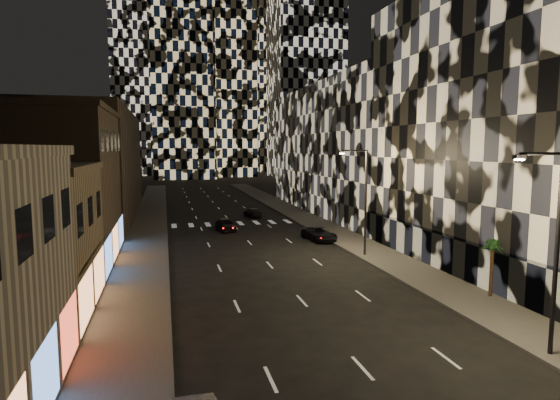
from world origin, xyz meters
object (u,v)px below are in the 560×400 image
streetlight_near (553,239)px  car_dark_oncoming (253,212)px  car_dark_midlane (226,224)px  streetlight_far (363,194)px  car_dark_rightlane (319,234)px  palm_tree (492,250)px

streetlight_near → car_dark_oncoming: size_ratio=2.24×
car_dark_midlane → streetlight_far: bearing=-65.3°
car_dark_midlane → car_dark_rightlane: car_dark_midlane is taller
car_dark_rightlane → palm_tree: palm_tree is taller
car_dark_midlane → car_dark_oncoming: size_ratio=1.04×
car_dark_midlane → palm_tree: palm_tree is taller
streetlight_near → car_dark_oncoming: 45.55m
car_dark_midlane → car_dark_oncoming: (4.92, 9.78, -0.13)m
car_dark_midlane → car_dark_rightlane: (8.42, -7.82, -0.04)m
streetlight_far → car_dark_oncoming: 25.95m
car_dark_oncoming → palm_tree: size_ratio=1.14×
car_dark_rightlane → streetlight_near: bearing=-95.0°
car_dark_oncoming → palm_tree: palm_tree is taller
streetlight_far → car_dark_midlane: bearing=122.6°
streetlight_far → car_dark_rightlane: size_ratio=1.87×
car_dark_oncoming → palm_tree: 38.29m
palm_tree → car_dark_midlane: bearing=115.1°
streetlight_near → car_dark_rightlane: size_ratio=1.87×
streetlight_near → palm_tree: size_ratio=2.54×
car_dark_midlane → palm_tree: size_ratio=1.18×
streetlight_near → palm_tree: (3.15, 7.68, -2.28)m
streetlight_far → car_dark_midlane: 18.71m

